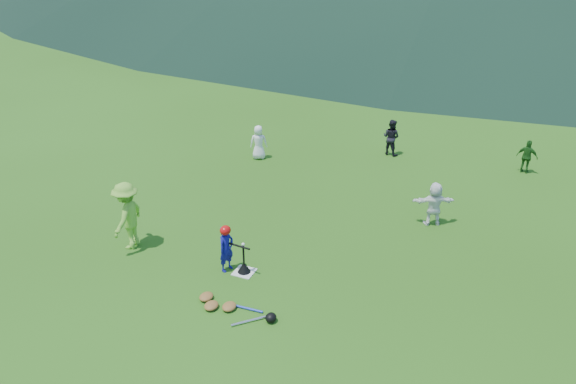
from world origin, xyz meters
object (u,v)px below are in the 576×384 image
object	(u,v)px
batter_child	(226,249)
adult_coach	(127,216)
fielder_d	(434,204)
fielder_c	(527,157)
fielder_b	(391,137)
equipment_pile	(229,307)
batting_tee	(244,268)
home_plate	(244,272)
fielder_a	(259,142)

from	to	relation	value
batter_child	adult_coach	bearing A→B (deg)	106.30
fielder_d	fielder_c	bearing A→B (deg)	-139.89
batter_child	fielder_b	size ratio (longest dim) A/B	0.90
adult_coach	equipment_pile	world-z (taller)	adult_coach
adult_coach	fielder_b	bearing A→B (deg)	143.52
fielder_b	batting_tee	world-z (taller)	fielder_b
fielder_c	fielder_d	distance (m)	4.94
home_plate	batter_child	bearing A→B (deg)	-173.26
fielder_b	fielder_d	size ratio (longest dim) A/B	1.04
batter_child	adult_coach	size ratio (longest dim) A/B	0.65
adult_coach	equipment_pile	xyz separation A→B (m)	(3.37, -1.23, -0.78)
home_plate	adult_coach	distance (m)	3.15
batter_child	batting_tee	world-z (taller)	batter_child
fielder_d	batting_tee	bearing A→B (deg)	23.33
batter_child	fielder_c	distance (m)	10.35
batter_child	fielder_a	size ratio (longest dim) A/B	0.97
adult_coach	batting_tee	xyz separation A→B (m)	(3.04, 0.08, -0.72)
batting_tee	equipment_pile	world-z (taller)	batting_tee
batter_child	equipment_pile	size ratio (longest dim) A/B	0.61
batter_child	fielder_b	bearing A→B (deg)	3.98
fielder_b	fielder_c	distance (m)	4.26
batter_child	fielder_b	world-z (taller)	fielder_b
adult_coach	equipment_pile	distance (m)	3.67
fielder_b	equipment_pile	distance (m)	9.62
batting_tee	fielder_a	bearing A→B (deg)	113.11
fielder_a	fielder_b	world-z (taller)	fielder_b
fielder_c	fielder_b	bearing A→B (deg)	11.11
batter_child	fielder_c	world-z (taller)	batter_child
fielder_c	batter_child	bearing A→B (deg)	63.58
batter_child	batting_tee	distance (m)	0.59
batter_child	fielder_c	bearing A→B (deg)	-19.56
fielder_c	fielder_d	xyz separation A→B (m)	(-2.06, -4.49, 0.06)
fielder_a	fielder_b	distance (m)	4.43
fielder_d	batting_tee	world-z (taller)	fielder_d
adult_coach	equipment_pile	size ratio (longest dim) A/B	0.94
fielder_d	fielder_b	bearing A→B (deg)	-88.19
home_plate	fielder_c	size ratio (longest dim) A/B	0.42
fielder_b	fielder_d	bearing A→B (deg)	131.52
adult_coach	equipment_pile	bearing A→B (deg)	60.95
adult_coach	fielder_d	distance (m)	7.67
fielder_c	equipment_pile	size ratio (longest dim) A/B	0.59
batting_tee	fielder_b	bearing A→B (deg)	81.13
fielder_a	fielder_b	xyz separation A→B (m)	(3.91, 2.08, 0.04)
home_plate	batter_child	xyz separation A→B (m)	(-0.40, -0.05, 0.54)
home_plate	batting_tee	size ratio (longest dim) A/B	0.66
home_plate	fielder_b	xyz separation A→B (m)	(1.29, 8.24, 0.60)
fielder_b	fielder_a	bearing A→B (deg)	42.49
home_plate	fielder_b	bearing A→B (deg)	81.13
batting_tee	fielder_c	bearing A→B (deg)	56.66
fielder_c	batting_tee	distance (m)	10.09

